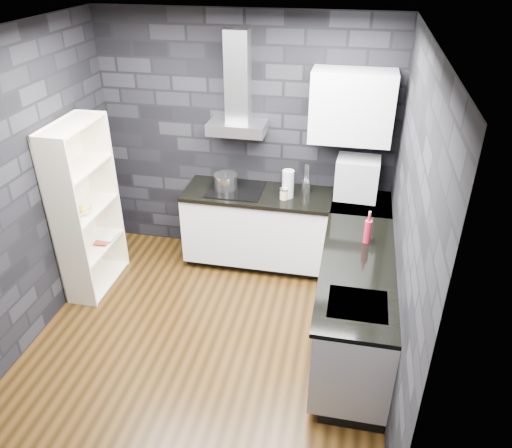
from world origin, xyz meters
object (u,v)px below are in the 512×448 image
(pot, at_px, (226,182))
(utensil_crock, at_px, (306,187))
(fruit_bowl, at_px, (81,211))
(glass_vase, at_px, (288,184))
(storage_jar, at_px, (284,194))
(appliance_garage, at_px, (357,178))
(red_bottle, at_px, (368,232))
(bookshelf, at_px, (86,210))

(pot, height_order, utensil_crock, pot)
(pot, xyz_separation_m, fruit_bowl, (-1.26, -0.84, -0.05))
(glass_vase, height_order, storage_jar, glass_vase)
(appliance_garage, distance_m, fruit_bowl, 2.80)
(red_bottle, relative_size, fruit_bowl, 0.91)
(pot, relative_size, glass_vase, 0.82)
(storage_jar, relative_size, bookshelf, 0.06)
(glass_vase, xyz_separation_m, fruit_bowl, (-1.95, -0.78, -0.11))
(pot, xyz_separation_m, bookshelf, (-1.26, -0.74, -0.08))
(glass_vase, bearing_deg, pot, 175.48)
(red_bottle, height_order, fruit_bowl, red_bottle)
(appliance_garage, xyz_separation_m, red_bottle, (0.13, -0.88, -0.12))
(storage_jar, xyz_separation_m, fruit_bowl, (-1.91, -0.73, -0.01))
(utensil_crock, height_order, bookshelf, bookshelf)
(utensil_crock, relative_size, appliance_garage, 0.30)
(pot, relative_size, bookshelf, 0.14)
(storage_jar, height_order, utensil_crock, utensil_crock)
(fruit_bowl, bearing_deg, red_bottle, 0.61)
(appliance_garage, distance_m, bookshelf, 2.77)
(pot, bearing_deg, appliance_garage, 3.02)
(bookshelf, bearing_deg, utensil_crock, 26.22)
(red_bottle, height_order, bookshelf, bookshelf)
(glass_vase, height_order, fruit_bowl, glass_vase)
(glass_vase, relative_size, storage_jar, 2.88)
(utensil_crock, distance_m, bookshelf, 2.28)
(utensil_crock, relative_size, bookshelf, 0.07)
(utensil_crock, distance_m, appliance_garage, 0.55)
(glass_vase, relative_size, bookshelf, 0.17)
(glass_vase, bearing_deg, bookshelf, -160.49)
(glass_vase, relative_size, utensil_crock, 2.36)
(pot, bearing_deg, storage_jar, -9.39)
(pot, distance_m, fruit_bowl, 1.51)
(utensil_crock, bearing_deg, storage_jar, -135.20)
(glass_vase, height_order, utensil_crock, glass_vase)
(storage_jar, bearing_deg, fruit_bowl, -159.16)
(utensil_crock, xyz_separation_m, bookshelf, (-2.12, -0.84, -0.06))
(storage_jar, bearing_deg, glass_vase, 59.90)
(storage_jar, xyz_separation_m, red_bottle, (0.86, -0.70, 0.06))
(pot, height_order, red_bottle, red_bottle)
(pot, height_order, appliance_garage, appliance_garage)
(appliance_garage, height_order, red_bottle, appliance_garage)
(pot, bearing_deg, red_bottle, -28.11)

